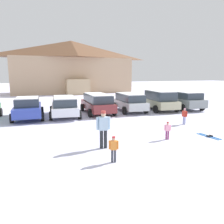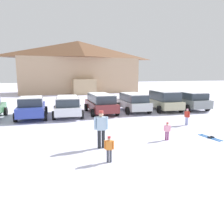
{
  "view_description": "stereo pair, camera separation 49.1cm",
  "coord_description": "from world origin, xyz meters",
  "views": [
    {
      "loc": [
        -5.45,
        -5.59,
        3.23
      ],
      "look_at": [
        -1.46,
        5.22,
        1.21
      ],
      "focal_mm": 35.0,
      "sensor_mm": 36.0,
      "label": 1
    },
    {
      "loc": [
        -4.98,
        -5.75,
        3.23
      ],
      "look_at": [
        -1.46,
        5.22,
        1.21
      ],
      "focal_mm": 35.0,
      "sensor_mm": 36.0,
      "label": 2
    }
  ],
  "objects": [
    {
      "name": "skier_adult_in_blue_parka",
      "position": [
        -2.61,
        3.18,
        0.94
      ],
      "size": [
        0.61,
        0.3,
        1.67
      ],
      "color": "#212428",
      "rests_on": "ground"
    },
    {
      "name": "skier_child_in_orange_jacket",
      "position": [
        -2.74,
        1.56,
        0.56
      ],
      "size": [
        0.35,
        0.22,
        0.99
      ],
      "color": "#3A3E48",
      "rests_on": "ground"
    },
    {
      "name": "ground",
      "position": [
        0.0,
        0.0,
        0.0
      ],
      "size": [
        160.0,
        160.0,
        0.0
      ],
      "primitive_type": "plane",
      "color": "silver"
    },
    {
      "name": "parked_blue_hatchback",
      "position": [
        -5.77,
        11.24,
        0.81
      ],
      "size": [
        2.3,
        4.28,
        1.58
      ],
      "color": "#2F42A6",
      "rests_on": "ground"
    },
    {
      "name": "skier_child_in_pink_snowsuit",
      "position": [
        0.78,
        3.32,
        0.5
      ],
      "size": [
        0.3,
        0.21,
        0.89
      ],
      "color": "#782B5C",
      "rests_on": "ground"
    },
    {
      "name": "parked_grey_wagon",
      "position": [
        7.93,
        11.17,
        0.88
      ],
      "size": [
        2.49,
        4.63,
        1.62
      ],
      "color": "gray",
      "rests_on": "ground"
    },
    {
      "name": "ski_lodge",
      "position": [
        1.35,
        33.15,
        4.48
      ],
      "size": [
        20.38,
        9.71,
        8.82
      ],
      "color": "tan",
      "rests_on": "ground"
    },
    {
      "name": "parked_beige_suv",
      "position": [
        5.32,
        11.22,
        0.94
      ],
      "size": [
        2.52,
        4.44,
        1.76
      ],
      "color": "#AFAC88",
      "rests_on": "ground"
    },
    {
      "name": "parked_white_suv",
      "position": [
        -3.15,
        11.21,
        0.83
      ],
      "size": [
        2.55,
        4.6,
        1.51
      ],
      "color": "silver",
      "rests_on": "ground"
    },
    {
      "name": "pair_of_skis",
      "position": [
        3.11,
        2.96,
        0.02
      ],
      "size": [
        0.46,
        1.39,
        0.08
      ],
      "color": "blue",
      "rests_on": "ground"
    },
    {
      "name": "parked_maroon_van",
      "position": [
        -0.4,
        11.58,
        0.88
      ],
      "size": [
        2.23,
        4.64,
        1.62
      ],
      "color": "maroon",
      "rests_on": "ground"
    },
    {
      "name": "parked_silver_wagon",
      "position": [
        2.49,
        11.55,
        0.86
      ],
      "size": [
        2.28,
        4.39,
        1.57
      ],
      "color": "#BABFC1",
      "rests_on": "ground"
    },
    {
      "name": "skier_child_in_red_jacket",
      "position": [
        3.72,
        5.74,
        0.59
      ],
      "size": [
        0.22,
        0.38,
        1.05
      ],
      "color": "#A2A9D5",
      "rests_on": "ground"
    }
  ]
}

